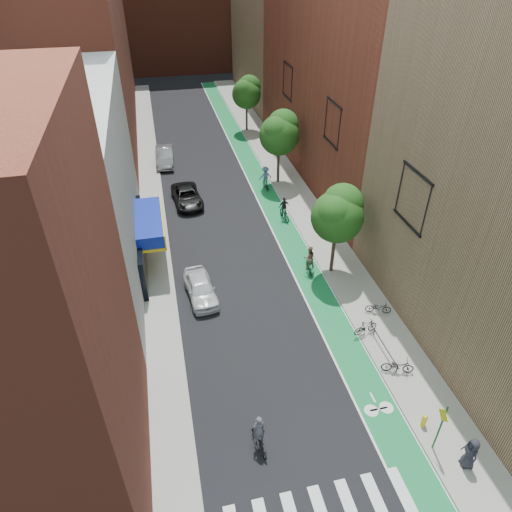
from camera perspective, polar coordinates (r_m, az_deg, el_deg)
ground at (r=23.70m, az=4.86°, el=-18.37°), size 160.00×160.00×0.00m
bike_lane at (r=44.46m, az=0.03°, el=10.05°), size 2.00×68.00×0.01m
sidewalk_left at (r=43.53m, az=-13.06°, el=8.62°), size 2.00×68.00×0.15m
sidewalk_right at (r=45.00m, az=3.19°, el=10.42°), size 3.00×68.00×0.15m
building_left_white at (r=30.74m, az=-23.04°, el=7.32°), size 8.00×20.00×12.00m
building_left_far_red at (r=56.07m, az=-20.96°, el=25.15°), size 8.00×36.00×22.00m
building_right_mid_red at (r=43.42m, az=11.39°, el=24.12°), size 8.00×28.00×22.00m
building_right_far_tan at (r=66.16m, az=2.42°, el=26.67°), size 8.00×20.00×18.00m
building_far_closure at (r=85.77m, az=-10.82°, el=28.87°), size 30.00×14.00×20.00m
tree_near at (r=29.28m, az=10.24°, el=5.32°), size 3.40×3.36×6.42m
tree_mid at (r=41.17m, az=2.99°, el=15.25°), size 3.55×3.53×6.74m
tree_far at (r=54.25m, az=-1.17°, el=19.86°), size 3.30×3.25×6.21m
sign_pole at (r=22.31m, az=22.09°, el=-19.00°), size 0.13×0.71×3.00m
parked_car_white at (r=29.12m, az=-6.96°, el=-4.00°), size 2.06×4.29×1.41m
parked_car_black at (r=39.67m, az=-8.62°, el=7.38°), size 2.59×4.97×1.34m
parked_car_silver at (r=47.50m, az=-11.35°, el=12.12°), size 1.97×4.91×1.59m
cyclist_lead at (r=21.88m, az=0.34°, el=-21.73°), size 0.86×1.72×2.05m
cyclist_lane_near at (r=31.09m, az=6.65°, el=-0.66°), size 0.86×1.60×2.04m
cyclist_lane_mid at (r=36.98m, az=3.54°, el=5.57°), size 0.96×1.88×1.92m
cyclist_lane_far at (r=41.55m, az=1.19°, el=9.64°), size 1.21×1.59×2.13m
parked_bike_near at (r=25.60m, az=17.29°, el=-12.96°), size 1.79×1.11×0.89m
parked_bike_mid at (r=27.19m, az=13.56°, el=-8.62°), size 1.58×0.71×0.92m
parked_bike_far at (r=28.72m, az=15.05°, el=-6.23°), size 1.64×1.02×0.81m
pedestrian at (r=23.01m, az=25.22°, el=-21.39°), size 0.59×0.87×1.72m
fire_hydrant at (r=23.89m, az=20.29°, el=-18.71°), size 0.25×0.25×0.72m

